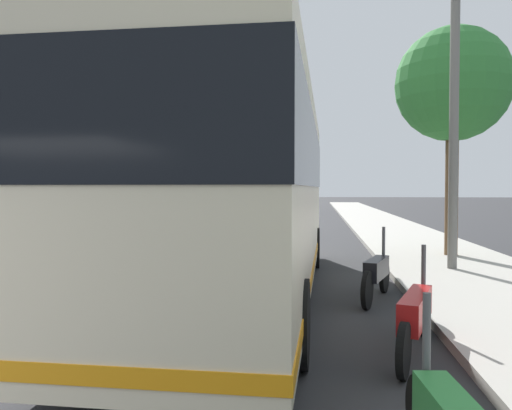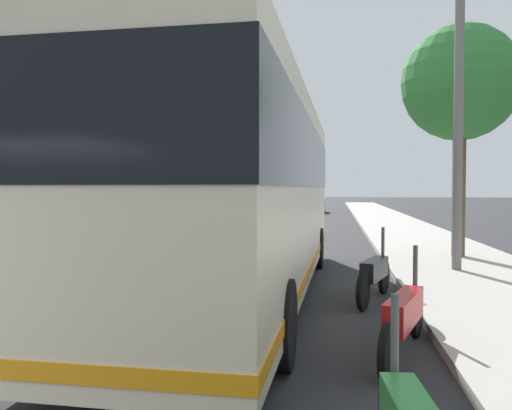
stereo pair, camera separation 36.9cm
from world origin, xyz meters
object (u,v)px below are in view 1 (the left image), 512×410
car_oncoming (298,204)px  roadside_tree_mid_block (453,86)px  car_behind_bus (235,206)px  motorcycle_nearest_curb (377,274)px  motorcycle_by_tree (416,315)px  utility_pole (454,130)px  coach_bus (243,185)px  car_side_street (261,201)px  car_far_distant (214,212)px

car_oncoming → roadside_tree_mid_block: 27.59m
car_behind_bus → car_oncoming: bearing=142.0°
roadside_tree_mid_block → motorcycle_nearest_curb: bearing=154.0°
motorcycle_by_tree → car_oncoming: size_ratio=0.54×
car_oncoming → car_behind_bus: (-5.28, 4.31, 0.01)m
motorcycle_by_tree → utility_pole: utility_pole is taller
coach_bus → car_side_street: bearing=7.0°
coach_bus → utility_pole: 5.49m
car_behind_bus → motorcycle_nearest_curb: bearing=15.6°
car_oncoming → car_side_street: 9.95m
motorcycle_nearest_curb → utility_pole: bearing=-16.8°
car_far_distant → utility_pole: size_ratio=0.61×
coach_bus → car_side_street: (41.29, 4.19, -1.36)m
coach_bus → roadside_tree_mid_block: roadside_tree_mid_block is taller
motorcycle_by_tree → car_behind_bus: (29.85, 7.03, 0.24)m
car_behind_bus → utility_pole: (-23.95, -8.95, 2.62)m
utility_pole → car_side_street: bearing=12.7°
car_oncoming → roadside_tree_mid_block: bearing=-164.5°
coach_bus → car_far_distant: coach_bus is taller
car_behind_bus → utility_pole: utility_pole is taller
car_behind_bus → car_side_street: (14.39, -0.30, -0.02)m
car_side_street → roadside_tree_mid_block: bearing=13.9°
coach_bus → car_far_distant: size_ratio=2.79×
car_oncoming → utility_pole: utility_pole is taller
car_far_distant → roadside_tree_mid_block: size_ratio=0.63×
motorcycle_by_tree → utility_pole: size_ratio=0.34×
coach_bus → car_side_street: size_ratio=2.47×
car_far_distant → car_side_street: 24.13m
coach_bus → car_oncoming: bearing=1.5°
motorcycle_nearest_curb → roadside_tree_mid_block: roadside_tree_mid_block is taller
motorcycle_by_tree → car_far_distant: (20.11, 6.60, 0.25)m
car_behind_bus → car_far_distant: bearing=3.7°
motorcycle_by_tree → car_behind_bus: bearing=31.4°
motorcycle_nearest_curb → car_side_street: size_ratio=0.45×
car_oncoming → utility_pole: (-29.23, -4.64, 2.62)m
motorcycle_by_tree → car_side_street: 44.75m
car_far_distant → car_side_street: size_ratio=0.89×
roadside_tree_mid_block → car_oncoming: bearing=11.1°
motorcycle_nearest_curb → car_side_street: bearing=27.0°
motorcycle_nearest_curb → car_oncoming: size_ratio=0.49×
coach_bus → utility_pole: bearing=-55.4°
car_far_distant → utility_pole: 16.78m
motorcycle_by_tree → car_side_street: car_side_street is taller
roadside_tree_mid_block → utility_pole: bearing=166.5°
motorcycle_by_tree → car_behind_bus: 30.67m
coach_bus → roadside_tree_mid_block: (5.40, -5.05, 2.76)m
motorcycle_by_tree → roadside_tree_mid_block: roadside_tree_mid_block is taller
motorcycle_by_tree → roadside_tree_mid_block: (8.36, -2.52, 4.34)m
utility_pole → motorcycle_nearest_curb: bearing=145.3°
motorcycle_nearest_curb → roadside_tree_mid_block: (5.42, -2.64, 4.34)m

